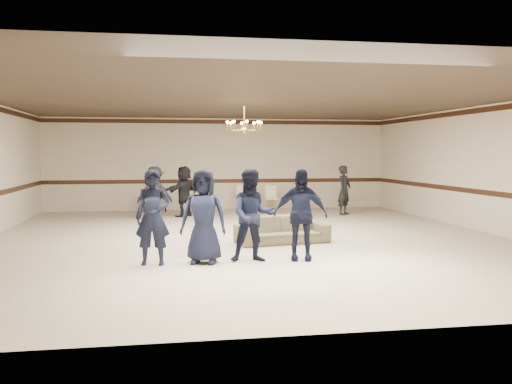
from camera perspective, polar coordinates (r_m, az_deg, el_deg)
The scene contains 16 objects.
room at distance 13.10m, azimuth -0.54°, elevation 2.22°, with size 12.01×14.01×3.21m.
chair_rail at distance 20.05m, azimuth -3.72°, elevation 1.11°, with size 12.00×0.02×0.14m, color #3B1D11.
crown_molding at distance 20.05m, azimuth -3.75°, elevation 7.06°, with size 12.00×0.02×0.14m, color #3B1D11.
chandelier at distance 14.11m, azimuth -1.20°, elevation 7.52°, with size 0.94×0.94×0.89m, color #B8913B, non-canonical shape.
boy_a at distance 10.25m, azimuth -10.32°, elevation -2.53°, with size 0.62×0.41×1.71m, color black.
boy_b at distance 10.28m, azimuth -5.30°, elevation -2.47°, with size 0.83×0.54×1.71m, color black.
boy_c at distance 10.39m, azimuth -0.34°, elevation -2.38°, with size 0.83×0.65×1.71m, color black.
boy_d at distance 10.57m, azimuth 4.48°, elevation -2.28°, with size 1.00×0.42×1.71m, color black.
settee at distance 12.61m, azimuth 2.65°, elevation -3.80°, with size 2.04×0.80×0.60m, color brown.
adult_left at distance 17.15m, azimuth -10.15°, elevation -0.12°, with size 1.03×0.59×1.59m, color black.
adult_mid at distance 17.87m, azimuth -7.25°, elevation 0.08°, with size 1.47×0.47×1.59m, color black.
adult_right at distance 18.41m, azimuth 8.87°, elevation 0.18°, with size 0.58×0.38×1.59m, color black.
banquet_chair_left at distance 19.47m, azimuth -1.29°, elevation -0.66°, with size 0.41×0.41×0.86m, color #F3E6CC, non-canonical shape.
banquet_chair_mid at distance 19.64m, azimuth 1.60°, elevation -0.62°, with size 0.41×0.41×0.86m, color #F3E6CC, non-canonical shape.
banquet_chair_right at distance 19.86m, azimuth 4.43°, elevation -0.58°, with size 0.41×0.41×0.86m, color #F3E6CC, non-canonical shape.
console_table at distance 19.47m, azimuth -10.15°, elevation -0.98°, with size 0.81×0.34×0.68m, color black.
Camera 1 is at (-2.09, -12.93, 2.01)m, focal length 39.77 mm.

